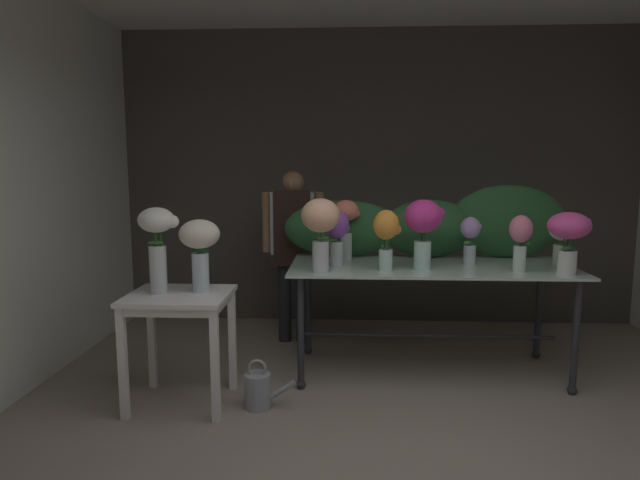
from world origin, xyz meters
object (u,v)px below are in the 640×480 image
object	(u,v)px
vase_lilac_freesia	(470,237)
vase_fuchsia_roses	(569,233)
vase_cream_lisianthus_tall	(200,244)
vase_rosy_stock	(521,238)
vase_ivory_anemones	(562,235)
florist	(293,238)
vase_peach_snapdragons	(321,224)
side_table_white	(180,309)
vase_magenta_tulips	(423,224)
vase_white_roses_tall	(157,239)
display_table_glass	(430,280)
vase_sunset_lilies	(386,233)
vase_coral_ranunculus	(346,221)
vase_violet_peonies	(337,232)
watering_can	(258,390)

from	to	relation	value
vase_lilac_freesia	vase_fuchsia_roses	bearing A→B (deg)	-32.65
vase_cream_lisianthus_tall	vase_fuchsia_roses	bearing A→B (deg)	5.75
vase_rosy_stock	vase_ivory_anemones	bearing A→B (deg)	32.03
florist	vase_peach_snapdragons	distance (m)	1.10
florist	side_table_white	bearing A→B (deg)	-115.01
vase_magenta_tulips	vase_fuchsia_roses	distance (m)	1.01
vase_cream_lisianthus_tall	vase_peach_snapdragons	bearing A→B (deg)	19.11
vase_peach_snapdragons	vase_white_roses_tall	bearing A→B (deg)	-162.49
side_table_white	vase_lilac_freesia	xyz separation A→B (m)	(2.09, 0.70, 0.42)
display_table_glass	side_table_white	distance (m)	1.90
florist	vase_peach_snapdragons	size ratio (longest dim) A/B	2.99
vase_sunset_lilies	vase_ivory_anemones	bearing A→B (deg)	9.88
vase_coral_ranunculus	vase_violet_peonies	bearing A→B (deg)	-104.70
display_table_glass	vase_violet_peonies	xyz separation A→B (m)	(-0.73, -0.07, 0.38)
vase_coral_ranunculus	vase_magenta_tulips	bearing A→B (deg)	-33.43
vase_coral_ranunculus	vase_cream_lisianthus_tall	bearing A→B (deg)	-141.39
side_table_white	vase_peach_snapdragons	distance (m)	1.14
vase_peach_snapdragons	vase_violet_peonies	bearing A→B (deg)	65.53
vase_sunset_lilies	vase_coral_ranunculus	world-z (taller)	vase_coral_ranunculus
vase_lilac_freesia	vase_ivory_anemones	size ratio (longest dim) A/B	0.94
vase_coral_ranunculus	vase_ivory_anemones	bearing A→B (deg)	-7.11
side_table_white	vase_ivory_anemones	world-z (taller)	vase_ivory_anemones
vase_rosy_stock	vase_white_roses_tall	xyz separation A→B (m)	(-2.52, -0.41, 0.03)
vase_sunset_lilies	vase_ivory_anemones	size ratio (longest dim) A/B	1.13
florist	vase_sunset_lilies	size ratio (longest dim) A/B	3.57
vase_rosy_stock	watering_can	world-z (taller)	vase_rosy_stock
vase_lilac_freesia	vase_violet_peonies	xyz separation A→B (m)	(-1.04, -0.11, 0.04)
vase_magenta_tulips	display_table_glass	bearing A→B (deg)	64.45
vase_magenta_tulips	vase_ivory_anemones	bearing A→B (deg)	9.12
vase_white_roses_tall	vase_cream_lisianthus_tall	distance (m)	0.28
vase_rosy_stock	vase_cream_lisianthus_tall	size ratio (longest dim) A/B	0.83
vase_fuchsia_roses	vase_cream_lisianthus_tall	world-z (taller)	vase_fuchsia_roses
display_table_glass	vase_peach_snapdragons	bearing A→B (deg)	-159.24
vase_sunset_lilies	vase_coral_ranunculus	bearing A→B (deg)	124.08
florist	vase_rosy_stock	bearing A→B (deg)	-28.96
display_table_glass	vase_ivory_anemones	world-z (taller)	vase_ivory_anemones
vase_sunset_lilies	vase_cream_lisianthus_tall	xyz separation A→B (m)	(-1.29, -0.35, -0.04)
vase_sunset_lilies	vase_fuchsia_roses	world-z (taller)	vase_sunset_lilies
florist	vase_coral_ranunculus	xyz separation A→B (m)	(0.48, -0.52, 0.21)
side_table_white	vase_lilac_freesia	size ratio (longest dim) A/B	2.10
display_table_glass	vase_lilac_freesia	xyz separation A→B (m)	(0.31, 0.04, 0.34)
vase_ivory_anemones	vase_violet_peonies	bearing A→B (deg)	-178.01
side_table_white	vase_cream_lisianthus_tall	distance (m)	0.47
vase_violet_peonies	vase_white_roses_tall	world-z (taller)	vase_white_roses_tall
vase_peach_snapdragons	vase_white_roses_tall	world-z (taller)	vase_peach_snapdragons
vase_lilac_freesia	vase_white_roses_tall	bearing A→B (deg)	-162.58
vase_lilac_freesia	vase_ivory_anemones	world-z (taller)	vase_ivory_anemones
vase_fuchsia_roses	vase_violet_peonies	distance (m)	1.65
vase_ivory_anemones	vase_white_roses_tall	size ratio (longest dim) A/B	0.68
display_table_glass	vase_peach_snapdragons	xyz separation A→B (m)	(-0.84, -0.32, 0.47)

